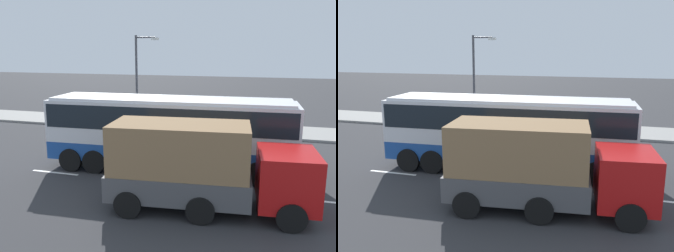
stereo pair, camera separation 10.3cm
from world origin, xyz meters
The scene contains 8 objects.
ground_plane centered at (0.00, 0.00, 0.00)m, with size 120.00×120.00×0.00m, color #333335.
sidewalk_curb centered at (0.00, 9.04, 0.07)m, with size 80.00×4.00×0.15m, color gray.
lane_centreline centered at (2.84, -2.33, 0.00)m, with size 39.67×0.16×0.01m.
coach_bus centered at (1.60, -0.45, 2.14)m, with size 11.51×3.24×3.46m.
cargo_truck centered at (3.90, -4.26, 1.65)m, with size 7.33×3.14×3.13m.
pedestrian_near_curb centered at (0.08, 8.45, 1.13)m, with size 0.32×0.32×1.70m.
pedestrian_at_crossing centered at (-5.05, 9.35, 1.16)m, with size 0.32×0.32×1.75m.
street_lamp centered at (-2.84, 7.36, 3.87)m, with size 1.69×0.24×6.44m.
Camera 2 is at (5.97, -16.13, 5.65)m, focal length 38.21 mm.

